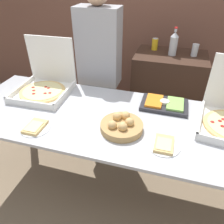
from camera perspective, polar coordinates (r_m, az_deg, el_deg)
ground_plane at (r=2.31m, az=0.00°, el=-19.65°), size 16.00×16.00×0.00m
brick_wall_behind at (r=3.06m, az=9.99°, el=25.20°), size 10.00×0.06×2.80m
buffet_table at (r=1.73m, az=0.00°, el=-4.05°), size 2.39×0.88×0.89m
pizza_box_near_left at (r=2.07m, az=-17.13°, el=7.12°), size 0.47×0.49×0.45m
paper_plate_front_center at (r=1.65m, az=-19.44°, el=-3.74°), size 0.21×0.21×0.03m
paper_plate_front_left at (r=1.46m, az=13.39°, el=-8.26°), size 0.21×0.21×0.03m
veggie_tray at (r=1.84m, az=13.50°, el=2.02°), size 0.37×0.25×0.05m
bread_basket at (r=1.53m, az=2.53°, el=-3.50°), size 0.30×0.30×0.10m
sideboard_podium at (r=2.69m, az=13.64°, el=3.61°), size 0.75×0.53×1.06m
soda_bottle at (r=2.42m, az=15.81°, el=16.88°), size 0.08×0.08×0.28m
soda_can_silver at (r=2.48m, az=20.82°, el=14.90°), size 0.07×0.07×0.12m
soda_can_colored at (r=2.56m, az=11.12°, el=17.01°), size 0.07×0.07×0.12m
person_guest_plaid at (r=2.25m, az=-3.20°, el=9.70°), size 0.40×0.22×1.77m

